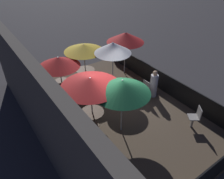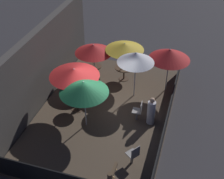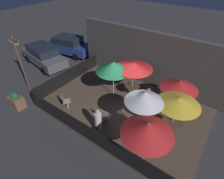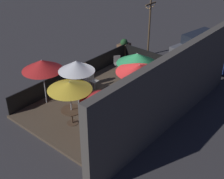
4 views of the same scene
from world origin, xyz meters
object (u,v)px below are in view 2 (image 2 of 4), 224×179
at_px(patio_umbrella_3, 170,54).
at_px(patio_umbrella_4, 84,87).
at_px(dining_table_0, 124,70).
at_px(patio_umbrella_0, 125,46).
at_px(patron_2, 75,77).
at_px(patio_umbrella_2, 94,49).
at_px(patron_1, 97,85).
at_px(patron_0, 151,112).
at_px(patio_umbrella_5, 136,57).
at_px(patio_umbrella_1, 74,72).
at_px(dining_table_2, 94,69).
at_px(patio_chair_1, 133,154).
at_px(dining_table_1, 77,100).
at_px(patio_chair_0, 138,111).

height_order(patio_umbrella_3, patio_umbrella_4, patio_umbrella_3).
relative_size(patio_umbrella_3, dining_table_0, 2.44).
bearing_deg(dining_table_0, patio_umbrella_4, 170.67).
distance_m(patio_umbrella_0, patron_2, 2.93).
distance_m(patio_umbrella_2, patron_1, 1.89).
height_order(patio_umbrella_4, patron_0, patio_umbrella_4).
bearing_deg(patron_1, patio_umbrella_4, 50.22).
xyz_separation_m(patio_umbrella_0, patio_umbrella_5, (-1.23, -0.85, 0.22)).
bearing_deg(patio_umbrella_2, patio_umbrella_4, -166.37).
bearing_deg(patron_1, patio_umbrella_5, 150.69).
xyz_separation_m(patio_umbrella_1, patio_umbrella_2, (2.65, 0.08, -0.28)).
relative_size(patio_umbrella_4, dining_table_2, 3.01).
bearing_deg(patio_umbrella_3, patio_chair_1, 175.14).
height_order(dining_table_1, dining_table_2, dining_table_2).
relative_size(patio_umbrella_1, patio_umbrella_2, 1.11).
bearing_deg(patron_1, patio_chair_1, 80.43).
bearing_deg(patio_umbrella_1, patio_umbrella_0, -24.77).
xyz_separation_m(dining_table_1, patron_1, (1.30, -0.53, 0.06)).
bearing_deg(dining_table_0, patio_chair_1, -161.28).
xyz_separation_m(patio_umbrella_2, patron_1, (-1.35, -0.61, -1.18)).
height_order(patio_umbrella_2, patio_chair_1, patio_umbrella_2).
bearing_deg(patio_umbrella_3, patron_2, 102.31).
relative_size(patio_umbrella_1, patio_umbrella_5, 0.93).
bearing_deg(patron_1, patio_umbrella_2, -111.74).
bearing_deg(patio_umbrella_1, patio_umbrella_2, 1.78).
distance_m(dining_table_2, patron_0, 4.32).
relative_size(patio_umbrella_5, dining_table_2, 3.13).
height_order(dining_table_0, patron_0, patron_0).
distance_m(patio_umbrella_1, patio_chair_0, 3.26).
bearing_deg(patron_2, patio_umbrella_4, -18.92).
bearing_deg(dining_table_1, dining_table_0, -24.77).
bearing_deg(patron_0, patio_umbrella_0, -92.25).
xyz_separation_m(patio_chair_1, patron_1, (3.68, 2.73, 0.09)).
xyz_separation_m(dining_table_1, patron_0, (0.13, -3.43, 0.06)).
distance_m(patio_umbrella_5, dining_table_1, 3.33).
bearing_deg(patron_2, patio_umbrella_5, 42.12).
relative_size(dining_table_0, patron_0, 0.71).
xyz_separation_m(dining_table_0, dining_table_1, (-3.06, 1.41, -0.02)).
height_order(patio_umbrella_0, patio_chair_1, patio_umbrella_0).
bearing_deg(dining_table_0, patron_2, 121.31).
relative_size(patio_umbrella_1, dining_table_0, 2.35).
height_order(patio_umbrella_0, patio_umbrella_4, patio_umbrella_4).
height_order(patio_umbrella_0, patron_2, patio_umbrella_0).
bearing_deg(patio_umbrella_4, patio_chair_1, -121.35).
height_order(patio_umbrella_1, patron_1, patio_umbrella_1).
relative_size(patio_umbrella_5, patron_2, 2.03).
relative_size(patio_umbrella_1, patron_1, 1.67).
bearing_deg(patio_umbrella_1, patio_chair_0, -87.13).
distance_m(dining_table_1, patron_0, 3.43).
relative_size(patio_umbrella_2, patio_umbrella_3, 0.86).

